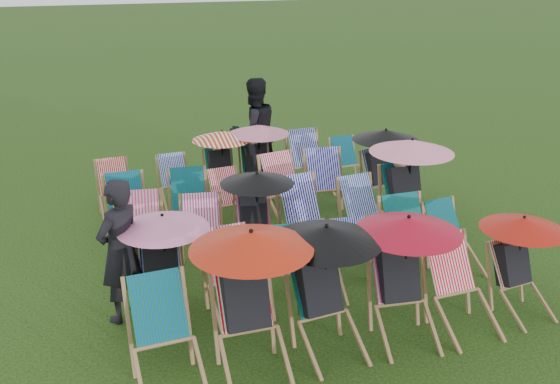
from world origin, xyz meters
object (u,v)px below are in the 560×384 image
object	(u,v)px
deckchair_29	(349,163)
person_left	(120,251)
deckchair_5	(521,264)
person_rear	(254,131)
deckchair_0	(165,339)

from	to	relation	value
deckchair_29	person_left	xyz separation A→B (m)	(-4.36, -3.26, 0.44)
deckchair_5	person_rear	xyz separation A→B (m)	(-1.57, 5.32, 0.35)
deckchair_29	person_rear	bearing A→B (deg)	155.88
deckchair_5	person_left	world-z (taller)	person_left
person_left	deckchair_29	bearing A→B (deg)	178.01
deckchair_0	person_rear	size ratio (longest dim) A/B	0.52
person_rear	deckchair_5	bearing A→B (deg)	93.55
deckchair_29	person_rear	distance (m)	1.81
deckchair_0	deckchair_29	world-z (taller)	deckchair_0
deckchair_0	deckchair_29	bearing A→B (deg)	45.77
deckchair_29	person_rear	size ratio (longest dim) A/B	0.42
deckchair_0	person_left	world-z (taller)	person_left
person_left	person_rear	size ratio (longest dim) A/B	0.88
deckchair_0	deckchair_5	xyz separation A→B (m)	(4.10, -0.02, 0.11)
person_left	deckchair_0	bearing A→B (deg)	61.90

